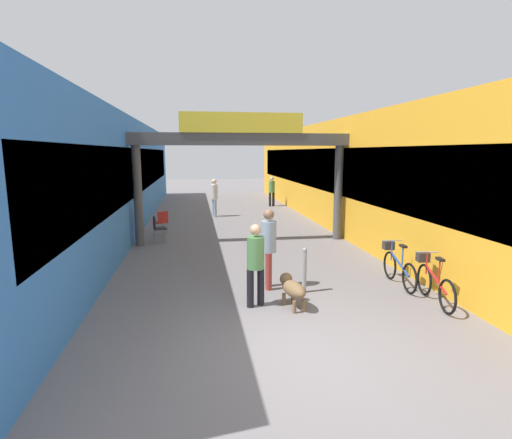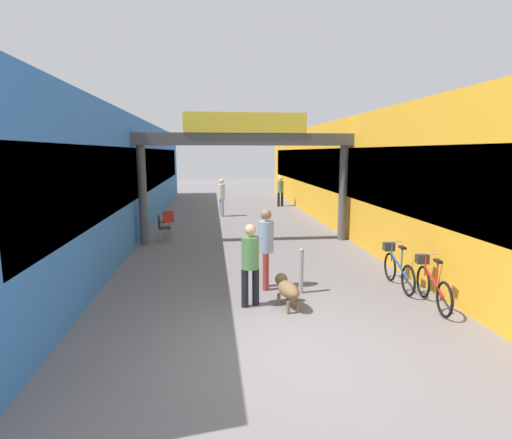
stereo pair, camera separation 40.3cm
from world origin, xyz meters
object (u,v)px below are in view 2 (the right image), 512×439
object	(u,v)px
bicycle_red_nearest	(431,283)
cafe_chair_red_farther	(167,220)
dog_on_leash	(287,288)
bicycle_blue_second	(397,267)
bollard_post_metal	(301,270)
pedestrian_carrying_crate	(222,195)
pedestrian_with_dog	(250,260)
pedestrian_companion	(266,243)
pedestrian_elderly_walking	(280,189)
cafe_chair_black_nearer	(162,226)

from	to	relation	value
bicycle_red_nearest	cafe_chair_red_farther	world-z (taller)	bicycle_red_nearest
dog_on_leash	bicycle_blue_second	xyz separation A→B (m)	(2.72, 0.98, 0.04)
bollard_post_metal	pedestrian_carrying_crate	bearing A→B (deg)	97.51
pedestrian_with_dog	bicycle_red_nearest	size ratio (longest dim) A/B	0.98
pedestrian_companion	pedestrian_elderly_walking	xyz separation A→B (m)	(2.68, 13.53, -0.08)
bollard_post_metal	cafe_chair_black_nearer	world-z (taller)	bollard_post_metal
pedestrian_with_dog	pedestrian_carrying_crate	world-z (taller)	pedestrian_carrying_crate
cafe_chair_black_nearer	pedestrian_elderly_walking	bearing A→B (deg)	56.68
bicycle_blue_second	cafe_chair_black_nearer	bearing A→B (deg)	137.82
pedestrian_elderly_walking	dog_on_leash	distance (m)	14.90
bicycle_red_nearest	cafe_chair_red_farther	distance (m)	9.65
pedestrian_carrying_crate	dog_on_leash	world-z (taller)	pedestrian_carrying_crate
pedestrian_carrying_crate	pedestrian_with_dog	bearing A→B (deg)	-88.73
pedestrian_carrying_crate	dog_on_leash	size ratio (longest dim) A/B	2.02
bollard_post_metal	pedestrian_with_dog	bearing A→B (deg)	-152.34
pedestrian_with_dog	pedestrian_carrying_crate	bearing A→B (deg)	91.27
bicycle_red_nearest	cafe_chair_black_nearer	size ratio (longest dim) A/B	1.89
pedestrian_elderly_walking	cafe_chair_red_farther	distance (m)	9.10
pedestrian_elderly_walking	dog_on_leash	bearing A→B (deg)	-99.38
pedestrian_companion	bicycle_blue_second	bearing A→B (deg)	-3.57
bollard_post_metal	bicycle_red_nearest	bearing A→B (deg)	-20.92
pedestrian_companion	dog_on_leash	world-z (taller)	pedestrian_companion
pedestrian_companion	pedestrian_elderly_walking	size ratio (longest dim) A/B	1.07
bicycle_blue_second	bollard_post_metal	bearing A→B (deg)	-174.79
bicycle_red_nearest	pedestrian_elderly_walking	bearing A→B (deg)	91.78
bicycle_red_nearest	cafe_chair_red_farther	bearing A→B (deg)	128.08
pedestrian_with_dog	pedestrian_carrying_crate	xyz separation A→B (m)	(-0.25, 11.28, 0.09)
bicycle_blue_second	cafe_chair_black_nearer	xyz separation A→B (m)	(-5.83, 5.28, 0.10)
dog_on_leash	bicycle_red_nearest	world-z (taller)	bicycle_red_nearest
bicycle_red_nearest	cafe_chair_black_nearer	xyz separation A→B (m)	(-6.00, 6.42, 0.10)
bicycle_red_nearest	bicycle_blue_second	bearing A→B (deg)	98.54
pedestrian_carrying_crate	cafe_chair_black_nearer	distance (m)	5.64
pedestrian_companion	bicycle_red_nearest	bearing A→B (deg)	-22.78
bicycle_blue_second	cafe_chair_red_farther	bearing A→B (deg)	131.82
pedestrian_carrying_crate	pedestrian_elderly_walking	bearing A→B (deg)	43.89
pedestrian_with_dog	bicycle_red_nearest	bearing A→B (deg)	-5.12
pedestrian_companion	dog_on_leash	size ratio (longest dim) A/B	2.03
pedestrian_with_dog	pedestrian_companion	bearing A→B (deg)	66.01
pedestrian_companion	bollard_post_metal	world-z (taller)	pedestrian_companion
pedestrian_companion	dog_on_leash	bearing A→B (deg)	-77.76
dog_on_leash	cafe_chair_black_nearer	size ratio (longest dim) A/B	0.99
dog_on_leash	bollard_post_metal	xyz separation A→B (m)	(0.46, 0.78, 0.11)
bicycle_red_nearest	bollard_post_metal	bearing A→B (deg)	159.08
pedestrian_elderly_walking	cafe_chair_red_farther	bearing A→B (deg)	-127.14
cafe_chair_red_farther	pedestrian_with_dog	bearing A→B (deg)	-71.98
pedestrian_with_dog	pedestrian_carrying_crate	size ratio (longest dim) A/B	0.93
pedestrian_with_dog	pedestrian_carrying_crate	distance (m)	11.28
pedestrian_with_dog	dog_on_leash	xyz separation A→B (m)	(0.70, -0.17, -0.55)
cafe_chair_black_nearer	pedestrian_carrying_crate	bearing A→B (deg)	67.32
pedestrian_carrying_crate	pedestrian_companion	bearing A→B (deg)	-86.14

